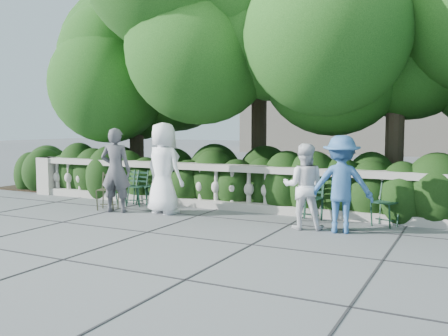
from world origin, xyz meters
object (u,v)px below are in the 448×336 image
at_px(chair_a, 143,206).
at_px(chair_c, 122,206).
at_px(chair_d, 308,222).
at_px(chair_weathered, 105,211).
at_px(person_businessman, 164,168).
at_px(chair_b, 133,206).
at_px(chair_f, 307,221).
at_px(person_woman_grey, 116,170).
at_px(chair_e, 381,227).
at_px(person_older_blue, 341,184).
at_px(person_casual_man, 304,186).

xyz_separation_m(chair_a, chair_c, (-0.44, -0.22, 0.00)).
height_order(chair_d, chair_weathered, same).
bearing_deg(person_businessman, chair_c, -2.10).
distance_m(chair_b, chair_d, 4.16).
bearing_deg(chair_f, person_woman_grey, -163.94).
bearing_deg(chair_e, person_businessman, -154.24).
height_order(chair_f, person_older_blue, person_older_blue).
bearing_deg(chair_e, chair_c, -160.36).
height_order(chair_d, person_casual_man, person_casual_man).
distance_m(chair_b, person_older_blue, 5.06).
height_order(chair_b, person_older_blue, person_older_blue).
bearing_deg(person_woman_grey, chair_f, 176.04).
bearing_deg(person_businessman, chair_b, -6.93).
distance_m(chair_f, chair_weathered, 4.40).
xyz_separation_m(chair_a, person_casual_man, (4.14, -0.78, 0.78)).
bearing_deg(chair_a, person_older_blue, 8.86).
height_order(chair_d, person_businessman, person_businessman).
bearing_deg(person_older_blue, chair_e, -140.80).
height_order(chair_a, chair_f, same).
distance_m(chair_b, person_woman_grey, 1.19).
height_order(chair_c, person_woman_grey, person_woman_grey).
height_order(chair_a, person_older_blue, person_older_blue).
relative_size(chair_b, chair_d, 1.00).
xyz_separation_m(chair_c, chair_f, (4.45, 0.12, 0.00)).
bearing_deg(chair_b, chair_e, -1.07).
height_order(chair_e, person_businessman, person_businessman).
bearing_deg(chair_b, person_woman_grey, -82.59).
bearing_deg(person_woman_grey, person_casual_man, 166.31).
xyz_separation_m(person_casual_man, person_older_blue, (0.68, -0.01, 0.07)).
height_order(chair_d, person_woman_grey, person_woman_grey).
bearing_deg(chair_c, chair_b, 19.95).
xyz_separation_m(chair_e, person_woman_grey, (-5.38, -0.93, 0.91)).
bearing_deg(chair_e, chair_a, -162.50).
xyz_separation_m(chair_b, person_businessman, (1.15, -0.44, 0.97)).
relative_size(person_businessman, person_older_blue, 1.14).
relative_size(chair_f, person_woman_grey, 0.46).
relative_size(chair_d, person_older_blue, 0.49).
relative_size(chair_b, person_businessman, 0.43).
bearing_deg(chair_a, chair_b, -105.57).
bearing_deg(person_businessman, chair_a, -18.03).
xyz_separation_m(person_woman_grey, person_older_blue, (4.82, 0.17, -0.06)).
bearing_deg(person_casual_man, chair_e, -163.65).
height_order(chair_b, chair_f, same).
height_order(chair_d, chair_f, same).
distance_m(chair_a, person_woman_grey, 1.32).
height_order(chair_weathered, person_casual_man, person_casual_man).
bearing_deg(person_woman_grey, chair_a, -105.80).
bearing_deg(chair_b, person_older_blue, -9.67).
bearing_deg(chair_weathered, person_older_blue, -15.89).
relative_size(chair_b, person_older_blue, 0.49).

